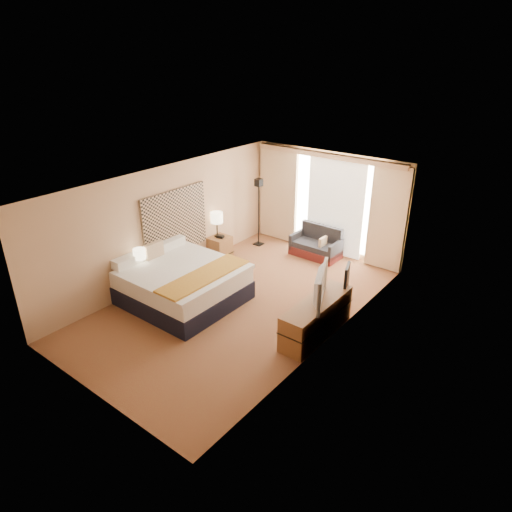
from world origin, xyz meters
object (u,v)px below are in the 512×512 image
Objects in this scene: nightstand_right at (220,247)px; floor_lamp at (259,199)px; media_dresser at (316,318)px; bed at (181,283)px; lamp_left at (139,254)px; television at (316,285)px; nightstand_left at (142,284)px; desk_chair at (338,293)px; lamp_right at (217,218)px; loveseat at (317,246)px.

floor_lamp is at bearing 77.63° from nightstand_right.
media_dresser is at bearing -21.40° from nightstand_right.
nightstand_right is 2.25m from bed.
lamp_left is (-0.80, -0.37, 0.56)m from bed.
nightstand_left is at bearing 81.90° from television.
floor_lamp is (-0.53, 3.35, 0.88)m from bed.
television is (3.38, -2.71, -0.27)m from floor_lamp.
lamp_right reaches higher than desk_chair.
lamp_right reaches higher than nightstand_left.
lamp_left is 0.84× the size of lamp_right.
media_dresser is at bearing 12.67° from bed.
nightstand_right is 0.77m from lamp_right.
floor_lamp is at bearing -167.47° from loveseat.
media_dresser is 0.87m from desk_chair.
lamp_left is 0.49× the size of television.
bed reaches higher than nightstand_right.
lamp_right is at bearing -139.82° from loveseat.
desk_chair is (2.87, 1.51, 0.09)m from bed.
television is (2.84, 0.64, 0.61)m from bed.
floor_lamp is (-3.43, 2.70, 0.94)m from media_dresser.
media_dresser is at bearing 15.84° from nightstand_left.
loveseat is (-1.81, 3.04, -0.09)m from media_dresser.
lamp_left reaches higher than media_dresser.
loveseat is at bearing 39.45° from lamp_right.
desk_chair is 1.02m from television.
television reaches higher than lamp_left.
nightstand_left is 0.50× the size of desk_chair.
floor_lamp reaches higher than lamp_left.
lamp_left reaches higher than loveseat.
floor_lamp reaches higher than television.
media_dresser reaches higher than nightstand_right.
media_dresser is 3.88m from lamp_left.
nightstand_left is at bearing -94.18° from floor_lamp.
floor_lamp is at bearing 75.25° from lamp_right.
desk_chair is at bearing 27.13° from lamp_left.
television is at bearing -21.27° from lamp_right.
loveseat is 1.94m from floor_lamp.
loveseat is at bearing 40.04° from nightstand_right.
lamp_right is (-3.76, 1.43, 0.70)m from media_dresser.
nightstand_right is at bearing 158.60° from media_dresser.
television is at bearing 12.72° from bed.
nightstand_right is 0.50× the size of desk_chair.
floor_lamp is at bearing 141.76° from media_dresser.
lamp_right is at bearing 91.36° from nightstand_left.
loveseat is 1.13× the size of desk_chair.
nightstand_left is 3.85m from media_dresser.
lamp_left is at bearing -89.86° from nightstand_right.
lamp_right reaches higher than media_dresser.
nightstand_left is 0.86× the size of lamp_right.
bed is at bearing -105.59° from loveseat.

